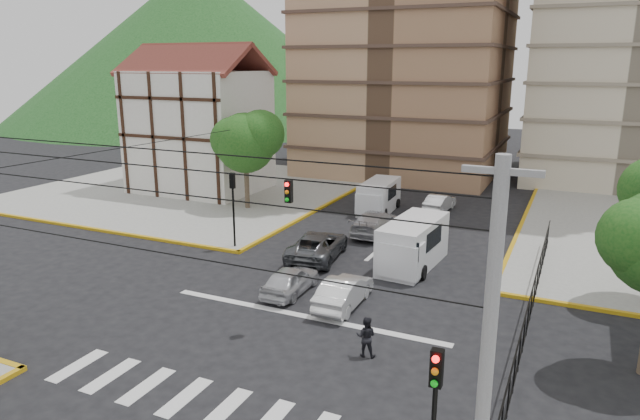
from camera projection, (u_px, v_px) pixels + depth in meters
The scene contains 21 objects.
ground at pixel (291, 327), 23.71m from camera, with size 160.00×160.00×0.00m, color black.
sidewalk_nw at pixel (193, 188), 49.37m from camera, with size 26.00×26.00×0.15m, color gray.
crosswalk_stripes at pixel (205, 403), 18.43m from camera, with size 12.00×2.40×0.01m, color silver.
stop_line at pixel (303, 316), 24.76m from camera, with size 13.00×0.40×0.01m, color silver.
tudor_building at pixel (199, 129), 47.67m from camera, with size 10.80×8.05×12.23m.
distant_hill at pixel (200, 43), 104.00m from camera, with size 70.00×70.00×28.00m, color #184517.
park_fence at pixel (529, 324), 24.02m from camera, with size 0.10×22.50×1.66m, color black, non-canonical shape.
tree_tudor at pixel (247, 140), 41.29m from camera, with size 5.39×4.40×7.43m.
traffic_light_se at pixel (434, 407), 12.91m from camera, with size 0.28×0.22×4.40m.
traffic_light_nw at pixel (233, 197), 32.94m from camera, with size 0.28×0.22×4.40m.
traffic_light_hanging at pixel (262, 200), 20.44m from camera, with size 18.00×9.12×0.92m.
utility_pole_se at pixel (485, 380), 10.95m from camera, with size 1.40×0.28×9.00m.
van_right_lane at pixel (412, 246), 30.30m from camera, with size 2.63×5.77×2.53m.
van_left_lane at pixel (378, 197), 41.66m from camera, with size 2.17×5.09×2.26m.
car_silver_front_left at pixel (290, 280), 27.04m from camera, with size 1.57×3.90×1.33m, color silver.
car_white_front_right at pixel (344, 292), 25.61m from camera, with size 1.46×4.18×1.38m, color white.
car_grey_mid_left at pixel (318, 245), 31.93m from camera, with size 2.49×5.39×1.50m, color #515358.
car_silver_rear_left at pixel (376, 222), 36.44m from camera, with size 2.10×5.16×1.50m, color #A8A8AC.
car_darkgrey_mid_right at pixel (426, 223), 36.19m from camera, with size 1.82×4.53×1.54m, color #29292C.
car_white_rear_right at pixel (440, 203), 42.01m from camera, with size 1.37×3.92×1.29m, color white.
pedestrian_crosswalk at pixel (366, 337), 21.21m from camera, with size 0.76×0.60×1.57m, color black.
Camera 1 is at (10.20, -19.21, 10.69)m, focal length 32.00 mm.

